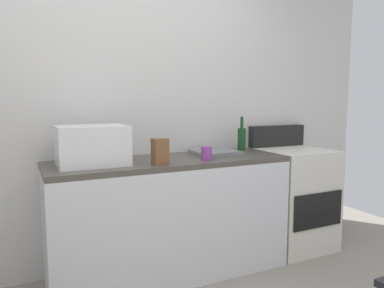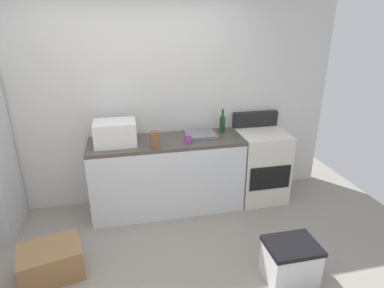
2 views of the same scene
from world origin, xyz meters
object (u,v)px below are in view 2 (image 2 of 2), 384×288
Objects in this scene: wine_bottle at (222,124)px; knife_block at (155,139)px; stove_oven at (260,164)px; microwave at (115,133)px; storage_bin at (290,261)px; cardboard_box_small at (51,261)px; coffee_mug at (188,139)px.

knife_block is at bearing -160.01° from wine_bottle.
stove_oven is 1.88m from microwave.
storage_bin is at bearing -49.90° from knife_block.
wine_bottle is 2.37m from cardboard_box_small.
cardboard_box_small is at bearing -152.01° from coffee_mug.
wine_bottle is 1.77m from storage_bin.
stove_oven is 2.39× the size of storage_bin.
storage_bin is at bearing -102.48° from stove_oven.
microwave reaches higher than coffee_mug.
wine_bottle is 3.00× the size of coffee_mug.
storage_bin reaches higher than cardboard_box_small.
microwave is at bearing -179.39° from stove_oven.
stove_oven is 1.51m from storage_bin.
storage_bin is (0.67, -1.28, -0.76)m from coffee_mug.
wine_bottle reaches higher than cardboard_box_small.
coffee_mug is 1.63m from storage_bin.
stove_oven is 2.06× the size of cardboard_box_small.
stove_oven is 0.74m from wine_bottle.
cardboard_box_small is at bearing -159.00° from stove_oven.
coffee_mug is (-0.99, -0.17, 0.48)m from stove_oven.
stove_oven is 2.39× the size of microwave.
storage_bin is (1.05, -1.25, -0.80)m from knife_block.
microwave is at bearing 54.85° from cardboard_box_small.
knife_block is at bearing 130.10° from storage_bin.
stove_oven is 3.67× the size of wine_bottle.
coffee_mug is at bearing -170.43° from stove_oven.
microwave is 1.30m from wine_bottle.
coffee_mug is 0.38m from knife_block.
stove_oven is at bearing 21.00° from cardboard_box_small.
wine_bottle is (1.30, 0.14, -0.03)m from microwave.
knife_block is 0.34× the size of cardboard_box_small.
wine_bottle reaches higher than coffee_mug.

